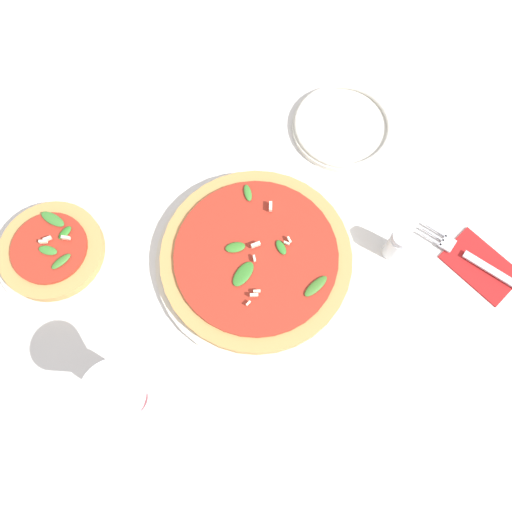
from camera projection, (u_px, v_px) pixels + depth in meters
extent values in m
plane|color=silver|center=(285.00, 263.00, 0.79)|extent=(6.00, 6.00, 0.00)
cylinder|color=silver|center=(256.00, 261.00, 0.79)|extent=(0.32, 0.32, 0.01)
cylinder|color=tan|center=(256.00, 258.00, 0.78)|extent=(0.30, 0.30, 0.02)
cylinder|color=#A82D1E|center=(256.00, 255.00, 0.76)|extent=(0.25, 0.25, 0.01)
ellipsoid|color=#35812D|center=(280.00, 248.00, 0.76)|extent=(0.03, 0.02, 0.01)
ellipsoid|color=#36792A|center=(243.00, 274.00, 0.75)|extent=(0.04, 0.05, 0.01)
ellipsoid|color=#3C802C|center=(235.00, 247.00, 0.76)|extent=(0.03, 0.03, 0.01)
ellipsoid|color=#3F7229|center=(316.00, 286.00, 0.74)|extent=(0.02, 0.05, 0.01)
ellipsoid|color=#3F8431|center=(248.00, 193.00, 0.79)|extent=(0.03, 0.02, 0.01)
cube|color=#EFE5C6|center=(289.00, 240.00, 0.76)|extent=(0.01, 0.00, 0.01)
cube|color=#EFE5C6|center=(287.00, 243.00, 0.76)|extent=(0.01, 0.01, 0.01)
cube|color=#EFE5C6|center=(254.00, 258.00, 0.75)|extent=(0.01, 0.01, 0.01)
cube|color=#EFE5C6|center=(254.00, 295.00, 0.73)|extent=(0.01, 0.01, 0.01)
cube|color=#EFE5C6|center=(271.00, 206.00, 0.78)|extent=(0.01, 0.01, 0.01)
cube|color=#EFE5C6|center=(256.00, 245.00, 0.76)|extent=(0.01, 0.01, 0.01)
cube|color=#EFE5C6|center=(257.00, 291.00, 0.73)|extent=(0.01, 0.01, 0.01)
cube|color=#EFE5C6|center=(248.00, 303.00, 0.73)|extent=(0.00, 0.01, 0.00)
cylinder|color=silver|center=(56.00, 254.00, 0.79)|extent=(0.18, 0.18, 0.01)
cylinder|color=tan|center=(52.00, 251.00, 0.78)|extent=(0.16, 0.16, 0.02)
cylinder|color=#A82D1E|center=(49.00, 248.00, 0.77)|extent=(0.12, 0.12, 0.01)
ellipsoid|color=#3E792E|center=(61.00, 261.00, 0.75)|extent=(0.02, 0.04, 0.01)
ellipsoid|color=#3D7F32|center=(53.00, 219.00, 0.78)|extent=(0.05, 0.03, 0.01)
ellipsoid|color=#337F29|center=(65.00, 233.00, 0.77)|extent=(0.02, 0.03, 0.01)
ellipsoid|color=#3D8332|center=(48.00, 250.00, 0.76)|extent=(0.03, 0.03, 0.01)
cube|color=#EFE5C6|center=(43.00, 242.00, 0.76)|extent=(0.01, 0.01, 0.01)
cube|color=#EFE5C6|center=(47.00, 239.00, 0.76)|extent=(0.01, 0.01, 0.01)
cube|color=#EFE5C6|center=(66.00, 238.00, 0.76)|extent=(0.01, 0.01, 0.01)
cylinder|color=white|center=(146.00, 402.00, 0.72)|extent=(0.08, 0.08, 0.00)
cylinder|color=white|center=(139.00, 400.00, 0.68)|extent=(0.01, 0.01, 0.08)
cone|color=white|center=(123.00, 396.00, 0.60)|extent=(0.08, 0.08, 0.09)
cylinder|color=maroon|center=(128.00, 397.00, 0.62)|extent=(0.04, 0.04, 0.03)
cube|color=#B21E1E|center=(481.00, 266.00, 0.79)|extent=(0.12, 0.09, 0.01)
cube|color=silver|center=(499.00, 275.00, 0.78)|extent=(0.12, 0.05, 0.00)
cube|color=silver|center=(448.00, 243.00, 0.80)|extent=(0.03, 0.03, 0.00)
cube|color=silver|center=(436.00, 230.00, 0.80)|extent=(0.04, 0.02, 0.00)
cube|color=silver|center=(433.00, 235.00, 0.80)|extent=(0.04, 0.02, 0.00)
cube|color=silver|center=(430.00, 239.00, 0.80)|extent=(0.04, 0.02, 0.00)
cylinder|color=silver|center=(342.00, 127.00, 0.87)|extent=(0.18, 0.18, 0.01)
torus|color=silver|center=(343.00, 125.00, 0.86)|extent=(0.17, 0.17, 0.01)
cylinder|color=silver|center=(396.00, 246.00, 0.77)|extent=(0.03, 0.03, 0.06)
cylinder|color=#B7B7BF|center=(402.00, 238.00, 0.74)|extent=(0.03, 0.03, 0.01)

